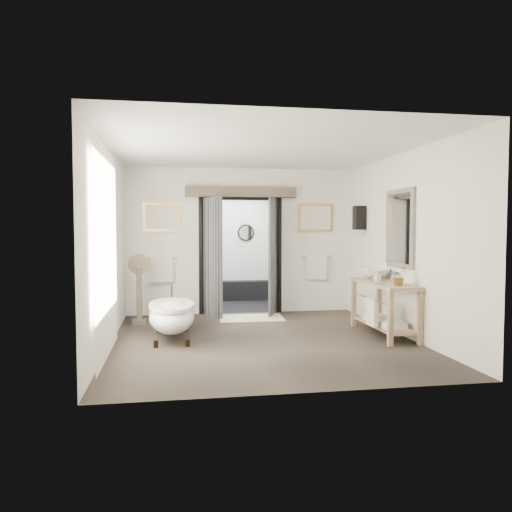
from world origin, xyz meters
The scene contains 13 objects.
ground_plane centered at (0.00, 0.00, 0.00)m, with size 5.00×5.00×0.00m, color #473B32.
room_shell centered at (-0.04, -0.13, 1.86)m, with size 4.52×5.02×2.91m.
shower_room centered at (0.00, 3.99, 0.91)m, with size 2.22×2.01×2.51m.
back_wall_dressing centered at (0.00, 2.32, 1.56)m, with size 3.82×0.78×2.52m.
clawfoot_tub centered at (-1.36, 0.29, 0.37)m, with size 0.69×1.54×0.75m.
vanity centered at (1.95, 0.02, 0.51)m, with size 0.57×1.60×0.85m.
pedestal_mirror centered at (-1.94, 1.60, 0.54)m, with size 0.37×0.24×1.25m.
rug centered at (0.12, 1.84, 0.01)m, with size 1.20×0.80×0.01m, color silver.
slippers centered at (0.15, 1.76, 0.04)m, with size 0.36×0.27×0.05m.
basin centered at (2.00, 0.47, 0.94)m, with size 0.50×0.50×0.17m, color white.
plant centered at (1.97, -0.49, 0.99)m, with size 0.25×0.21×0.27m, color gray.
soap_bottle_a centered at (1.85, -0.01, 0.94)m, with size 0.08×0.08×0.18m, color gray.
soap_bottle_b centered at (1.98, 0.66, 0.93)m, with size 0.13×0.13×0.17m, color gray.
Camera 1 is at (-1.33, -7.41, 1.70)m, focal length 35.00 mm.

